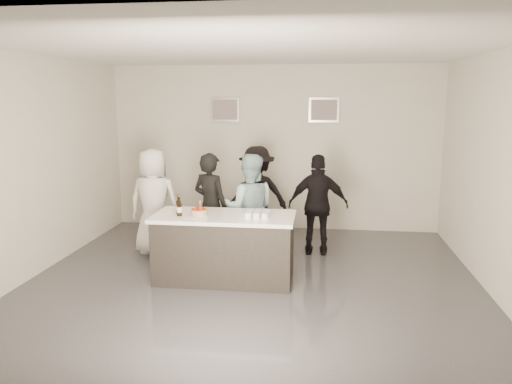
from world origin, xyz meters
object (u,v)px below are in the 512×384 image
person_guest_left (154,202)px  bar_counter (225,247)px  person_main_blue (250,208)px  beer_bottle_a (179,204)px  cake (199,213)px  person_main_black (211,206)px  person_guest_right (318,205)px  beer_bottle_b (179,206)px  person_guest_back (257,195)px

person_guest_left → bar_counter: bearing=145.5°
bar_counter → person_main_blue: 0.95m
bar_counter → beer_bottle_a: (-0.62, -0.00, 0.58)m
cake → beer_bottle_a: (-0.29, 0.07, 0.09)m
cake → person_main_blue: 1.08m
bar_counter → person_main_black: size_ratio=1.15×
person_main_blue → person_guest_right: 1.10m
bar_counter → cake: size_ratio=8.40×
beer_bottle_b → person_main_black: bearing=80.3°
beer_bottle_b → person_guest_right: bearing=38.9°
beer_bottle_b → person_guest_back: bearing=68.1°
person_guest_right → person_guest_left: bearing=5.7°
beer_bottle_b → person_guest_right: 2.31m
person_main_black → cake: bearing=118.5°
beer_bottle_a → person_main_blue: (0.83, 0.86, -0.22)m
person_main_black → person_main_blue: person_main_black is taller
person_main_blue → beer_bottle_b: bearing=47.6°
person_guest_back → beer_bottle_b: bearing=45.2°
beer_bottle_b → person_main_blue: person_main_blue is taller
person_guest_right → person_main_blue: bearing=23.3°
person_main_blue → person_guest_back: bearing=-93.4°
person_guest_right → cake: bearing=41.0°
cake → beer_bottle_a: bearing=166.3°
person_guest_back → person_guest_left: bearing=3.8°
person_guest_left → person_guest_back: bearing=-150.2°
beer_bottle_b → person_guest_left: 1.39m
beer_bottle_a → person_main_black: 0.96m
beer_bottle_b → person_guest_left: (-0.74, 1.16, -0.20)m
bar_counter → beer_bottle_a: beer_bottle_a is taller
bar_counter → person_guest_left: bearing=142.2°
cake → person_guest_right: bearing=41.7°
beer_bottle_b → cake: bearing=15.1°
bar_counter → person_guest_back: person_guest_back is taller
person_main_black → person_guest_left: bearing=17.8°
bar_counter → beer_bottle_a: bearing=-179.6°
beer_bottle_a → beer_bottle_b: same height
beer_bottle_a → person_guest_left: bearing=124.3°
person_main_blue → person_guest_left: size_ratio=0.97×
person_guest_left → person_guest_back: 1.69m
person_main_black → person_guest_left: person_guest_left is taller
person_main_blue → person_guest_back: size_ratio=0.99×
bar_counter → cake: bearing=-166.7°
beer_bottle_b → person_guest_back: size_ratio=0.16×
beer_bottle_a → beer_bottle_b: size_ratio=1.00×
person_main_black → person_guest_left: 0.93m
beer_bottle_b → person_main_black: (0.18, 1.05, -0.22)m
person_main_black → beer_bottle_b: bearing=104.9°
bar_counter → person_main_blue: person_main_blue is taller
bar_counter → person_guest_left: 1.70m
bar_counter → person_guest_back: bearing=83.4°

